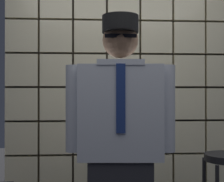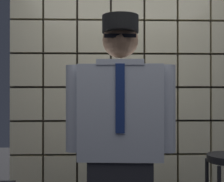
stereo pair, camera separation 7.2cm
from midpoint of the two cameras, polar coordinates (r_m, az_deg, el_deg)
glass_block_wall at (r=3.37m, az=1.32°, el=-2.22°), size 2.38×0.10×2.38m
standing_person at (r=2.16m, az=0.48°, el=-9.77°), size 0.71×0.31×1.78m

